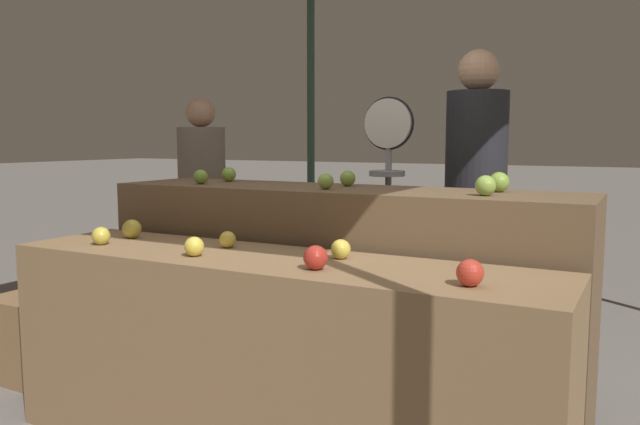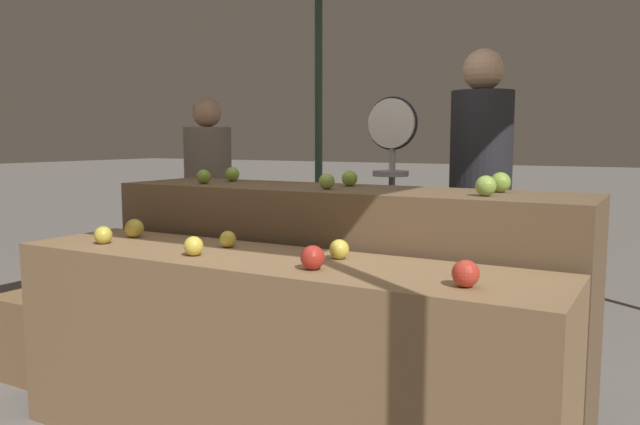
# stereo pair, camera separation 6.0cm
# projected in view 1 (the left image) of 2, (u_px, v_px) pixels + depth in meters

# --- Properties ---
(display_counter_front) EXTENTS (2.29, 0.55, 0.82)m
(display_counter_front) POSITION_uv_depth(u_px,v_px,m) (269.00, 358.00, 2.49)
(display_counter_front) COLOR olive
(display_counter_front) RESTS_ON ground_plane
(display_counter_back) EXTENTS (2.29, 0.55, 1.05)m
(display_counter_back) POSITION_uv_depth(u_px,v_px,m) (337.00, 297.00, 3.00)
(display_counter_back) COLOR brown
(display_counter_back) RESTS_ON ground_plane
(apple_front_0) EXTENTS (0.08, 0.08, 0.08)m
(apple_front_0) POSITION_uv_depth(u_px,v_px,m) (101.00, 236.00, 2.73)
(apple_front_0) COLOR gold
(apple_front_0) RESTS_ON display_counter_front
(apple_front_1) EXTENTS (0.08, 0.08, 0.08)m
(apple_front_1) POSITION_uv_depth(u_px,v_px,m) (194.00, 246.00, 2.46)
(apple_front_1) COLOR yellow
(apple_front_1) RESTS_ON display_counter_front
(apple_front_2) EXTENTS (0.09, 0.09, 0.09)m
(apple_front_2) POSITION_uv_depth(u_px,v_px,m) (316.00, 258.00, 2.20)
(apple_front_2) COLOR #B72D23
(apple_front_2) RESTS_ON display_counter_front
(apple_front_3) EXTENTS (0.09, 0.09, 0.09)m
(apple_front_3) POSITION_uv_depth(u_px,v_px,m) (470.00, 273.00, 1.95)
(apple_front_3) COLOR red
(apple_front_3) RESTS_ON display_counter_front
(apple_front_4) EXTENTS (0.09, 0.09, 0.09)m
(apple_front_4) POSITION_uv_depth(u_px,v_px,m) (132.00, 229.00, 2.91)
(apple_front_4) COLOR gold
(apple_front_4) RESTS_ON display_counter_front
(apple_front_5) EXTENTS (0.07, 0.07, 0.07)m
(apple_front_5) POSITION_uv_depth(u_px,v_px,m) (228.00, 239.00, 2.65)
(apple_front_5) COLOR yellow
(apple_front_5) RESTS_ON display_counter_front
(apple_front_6) EXTENTS (0.08, 0.08, 0.08)m
(apple_front_6) POSITION_uv_depth(u_px,v_px,m) (341.00, 249.00, 2.40)
(apple_front_6) COLOR yellow
(apple_front_6) RESTS_ON display_counter_front
(apple_back_0) EXTENTS (0.07, 0.07, 0.07)m
(apple_back_0) POSITION_uv_depth(u_px,v_px,m) (201.00, 177.00, 3.17)
(apple_back_0) COLOR #7AA338
(apple_back_0) RESTS_ON display_counter_back
(apple_back_1) EXTENTS (0.07, 0.07, 0.07)m
(apple_back_1) POSITION_uv_depth(u_px,v_px,m) (326.00, 181.00, 2.84)
(apple_back_1) COLOR #8EB247
(apple_back_1) RESTS_ON display_counter_back
(apple_back_2) EXTENTS (0.08, 0.08, 0.08)m
(apple_back_2) POSITION_uv_depth(u_px,v_px,m) (486.00, 186.00, 2.51)
(apple_back_2) COLOR #8EB247
(apple_back_2) RESTS_ON display_counter_back
(apple_back_3) EXTENTS (0.08, 0.08, 0.08)m
(apple_back_3) POSITION_uv_depth(u_px,v_px,m) (229.00, 174.00, 3.37)
(apple_back_3) COLOR #84AD3D
(apple_back_3) RESTS_ON display_counter_back
(apple_back_4) EXTENTS (0.08, 0.08, 0.08)m
(apple_back_4) POSITION_uv_depth(u_px,v_px,m) (347.00, 178.00, 3.03)
(apple_back_4) COLOR #84AD3D
(apple_back_4) RESTS_ON display_counter_back
(apple_back_5) EXTENTS (0.09, 0.09, 0.09)m
(apple_back_5) POSITION_uv_depth(u_px,v_px,m) (499.00, 182.00, 2.69)
(apple_back_5) COLOR #84AD3D
(apple_back_5) RESTS_ON display_counter_back
(produce_scale) EXTENTS (0.29, 0.20, 1.51)m
(produce_scale) POSITION_uv_depth(u_px,v_px,m) (388.00, 171.00, 3.47)
(produce_scale) COLOR #99999E
(produce_scale) RESTS_ON ground_plane
(person_vendor_at_scale) EXTENTS (0.41, 0.41, 1.78)m
(person_vendor_at_scale) POSITION_uv_depth(u_px,v_px,m) (475.00, 181.00, 3.59)
(person_vendor_at_scale) COLOR #2D2D38
(person_vendor_at_scale) RESTS_ON ground_plane
(person_customer_left) EXTENTS (0.43, 0.43, 1.57)m
(person_customer_left) POSITION_uv_depth(u_px,v_px,m) (202.00, 192.00, 4.42)
(person_customer_left) COLOR #2D2D38
(person_customer_left) RESTS_ON ground_plane
(wooden_crate_side) EXTENTS (0.45, 0.45, 0.45)m
(wooden_crate_side) POSITION_uv_depth(u_px,v_px,m) (44.00, 335.00, 3.37)
(wooden_crate_side) COLOR olive
(wooden_crate_side) RESTS_ON ground_plane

